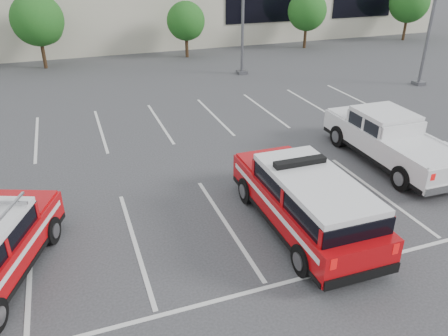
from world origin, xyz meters
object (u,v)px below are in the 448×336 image
object	(u,v)px
fire_chief_suv	(305,205)
tree_mid_right	(187,22)
tree_mid_left	(39,22)
tree_right	(308,12)
white_pickup	(389,144)
tree_far_right	(410,4)

from	to	relation	value
fire_chief_suv	tree_mid_right	bearing A→B (deg)	82.98
tree_mid_left	tree_mid_right	world-z (taller)	tree_mid_left
tree_right	tree_mid_left	bearing A→B (deg)	180.00
tree_mid_left	fire_chief_suv	bearing A→B (deg)	-73.28
fire_chief_suv	white_pickup	world-z (taller)	fire_chief_suv
fire_chief_suv	white_pickup	xyz separation A→B (m)	(5.24, 2.89, -0.09)
tree_mid_right	fire_chief_suv	world-z (taller)	tree_mid_right
tree_far_right	white_pickup	world-z (taller)	tree_far_right
tree_mid_right	tree_far_right	bearing A→B (deg)	0.00
tree_mid_right	fire_chief_suv	bearing A→B (deg)	-97.64
tree_right	fire_chief_suv	size ratio (longest dim) A/B	0.77
tree_right	tree_far_right	xyz separation A→B (m)	(10.00, 0.00, 0.27)
tree_far_right	white_pickup	distance (m)	27.00
tree_far_right	tree_mid_right	bearing A→B (deg)	-180.00
tree_right	white_pickup	size ratio (longest dim) A/B	0.73
tree_mid_left	white_pickup	xyz separation A→B (m)	(12.15, -20.12, -2.30)
tree_far_right	tree_mid_left	bearing A→B (deg)	180.00
tree_mid_left	tree_mid_right	bearing A→B (deg)	-0.00
tree_mid_left	tree_far_right	bearing A→B (deg)	0.00
fire_chief_suv	tree_far_right	bearing A→B (deg)	45.52
white_pickup	fire_chief_suv	bearing A→B (deg)	-150.05
tree_mid_left	white_pickup	distance (m)	23.62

